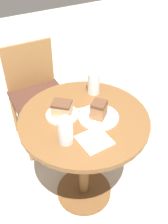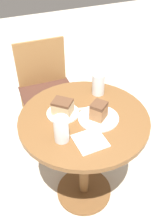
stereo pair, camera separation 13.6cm
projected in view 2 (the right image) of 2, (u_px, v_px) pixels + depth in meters
The scene contains 11 objects.
ground_plane at pixel (84, 191), 2.01m from camera, with size 8.00×8.00×0.00m, color beige.
table at pixel (84, 139), 1.65m from camera, with size 0.77×0.77×0.75m.
chair at pixel (47, 90), 2.25m from camera, with size 0.46×0.46×0.86m.
plate_near at pixel (98, 118), 1.52m from camera, with size 0.24×0.24×0.01m.
plate_far at pixel (63, 113), 1.55m from camera, with size 0.19×0.19×0.01m.
cake_slice_near at pixel (99, 111), 1.48m from camera, with size 0.12×0.12×0.10m.
cake_slice_far at pixel (63, 107), 1.52m from camera, with size 0.14×0.14×0.09m.
glass_lemonade at pixel (61, 130), 1.35m from camera, with size 0.08×0.08×0.15m.
glass_water at pixel (98, 85), 1.68m from camera, with size 0.08×0.08×0.14m.
napkin_stack at pixel (90, 141), 1.38m from camera, with size 0.17×0.17×0.01m.
fork at pixel (78, 109), 1.59m from camera, with size 0.18×0.07×0.00m.
Camera 2 is at (-0.44, -1.08, 1.75)m, focal length 42.00 mm.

